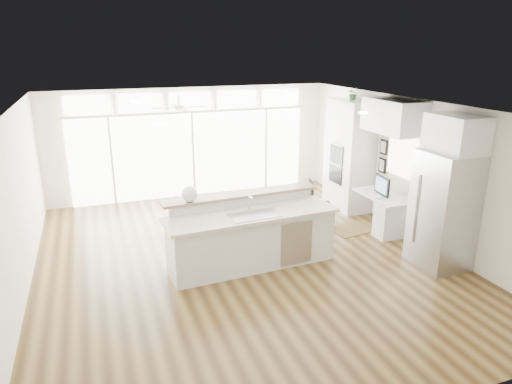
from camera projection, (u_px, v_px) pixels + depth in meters
name	position (u px, v px, depth m)	size (l,w,h in m)	color
floor	(243.00, 259.00, 8.18)	(7.00, 8.00, 0.02)	#3D2A13
ceiling	(242.00, 107.00, 7.35)	(7.00, 8.00, 0.02)	white
wall_back	(192.00, 142.00, 11.34)	(7.00, 0.04, 2.70)	silver
wall_front	(381.00, 307.00, 4.19)	(7.00, 0.04, 2.70)	silver
wall_left	(14.00, 211.00, 6.62)	(0.04, 8.00, 2.70)	silver
wall_right	(412.00, 169.00, 8.91)	(0.04, 8.00, 2.70)	silver
glass_wall	(193.00, 155.00, 11.38)	(5.80, 0.06, 2.08)	white
transom_row	(191.00, 101.00, 10.97)	(5.90, 0.06, 0.40)	white
desk_window	(402.00, 156.00, 9.10)	(0.04, 0.85, 0.85)	white
ceiling_fan	(179.00, 103.00, 9.76)	(1.16, 1.16, 0.32)	silver
recessed_lights	(238.00, 107.00, 7.54)	(3.40, 3.00, 0.02)	white
oven_cabinet	(349.00, 155.00, 10.44)	(0.64, 1.20, 2.50)	silver
desk_nook	(383.00, 212.00, 9.35)	(0.72, 1.30, 0.76)	silver
upper_cabinets	(394.00, 116.00, 8.76)	(0.64, 1.30, 0.64)	silver
refrigerator	(443.00, 210.00, 7.68)	(0.76, 0.90, 2.00)	#AEAEB2
fridge_cabinet	(456.00, 133.00, 7.30)	(0.64, 0.90, 0.60)	silver
framed_photos	(383.00, 156.00, 9.70)	(0.06, 0.22, 0.80)	black
kitchen_island	(252.00, 234.00, 7.76)	(2.95, 1.11, 1.17)	silver
rug	(352.00, 229.00, 9.50)	(0.91, 0.66, 0.01)	#352511
office_chair	(320.00, 205.00, 9.41)	(0.52, 0.48, 1.01)	black
fishbowl	(190.00, 194.00, 7.53)	(0.27, 0.27, 0.27)	white
monitor	(382.00, 185.00, 9.14)	(0.09, 0.51, 0.43)	black
keyboard	(374.00, 196.00, 9.15)	(0.12, 0.33, 0.02)	silver
potted_plant	(353.00, 95.00, 10.02)	(0.26, 0.29, 0.23)	#2E632A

